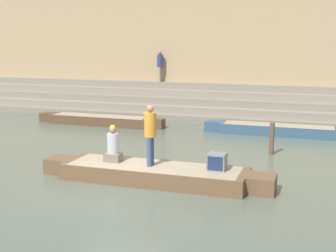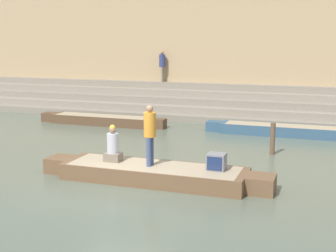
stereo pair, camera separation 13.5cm
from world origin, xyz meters
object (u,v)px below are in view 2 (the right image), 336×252
at_px(person_standing, 150,131).
at_px(person_rowing, 113,147).
at_px(moored_boat_shore, 102,120).
at_px(mooring_post, 273,139).
at_px(rowboat_main, 154,173).
at_px(moored_boat_distant, 279,130).
at_px(tv_set, 216,162).
at_px(person_on_steps, 162,64).

height_order(person_standing, person_rowing, person_standing).
height_order(moored_boat_shore, mooring_post, mooring_post).
xyz_separation_m(rowboat_main, mooring_post, (2.72, 4.19, 0.31)).
bearing_deg(rowboat_main, moored_boat_distant, 70.36).
bearing_deg(moored_boat_distant, person_rowing, -113.39).
relative_size(tv_set, moored_boat_shore, 0.08).
bearing_deg(tv_set, mooring_post, 70.82).
xyz_separation_m(person_standing, moored_boat_shore, (-5.29, 7.39, -1.19)).
distance_m(rowboat_main, person_on_steps, 12.55).
height_order(person_standing, tv_set, person_standing).
height_order(person_rowing, moored_boat_shore, person_rowing).
distance_m(tv_set, person_on_steps, 12.98).
bearing_deg(person_rowing, rowboat_main, -15.39).
bearing_deg(person_standing, person_rowing, 169.34).
xyz_separation_m(rowboat_main, person_on_steps, (-3.98, 11.67, 2.34)).
height_order(rowboat_main, moored_boat_distant, rowboat_main).
relative_size(person_standing, moored_boat_distant, 0.27).
xyz_separation_m(moored_boat_distant, person_on_steps, (-6.58, 4.06, 2.36)).
xyz_separation_m(rowboat_main, moored_boat_distant, (2.60, 7.61, -0.02)).
xyz_separation_m(person_rowing, moored_boat_shore, (-4.12, 7.31, -0.65)).
height_order(rowboat_main, mooring_post, mooring_post).
bearing_deg(rowboat_main, mooring_post, 56.20).
bearing_deg(moored_boat_shore, mooring_post, -16.64).
height_order(person_rowing, mooring_post, person_rowing).
relative_size(rowboat_main, person_on_steps, 4.07).
distance_m(person_standing, moored_boat_distant, 8.17).
relative_size(person_rowing, person_on_steps, 0.65).
height_order(mooring_post, person_on_steps, person_on_steps).
bearing_deg(tv_set, person_rowing, 176.51).
bearing_deg(tv_set, person_on_steps, 111.12).
height_order(tv_set, moored_boat_shore, tv_set).
relative_size(rowboat_main, moored_boat_distant, 1.08).
distance_m(tv_set, moored_boat_distant, 7.50).
distance_m(moored_boat_shore, person_on_steps, 5.09).
relative_size(person_rowing, moored_boat_distant, 0.17).
distance_m(person_rowing, person_on_steps, 12.03).
distance_m(moored_boat_distant, mooring_post, 3.44).
height_order(rowboat_main, moored_boat_shore, rowboat_main).
distance_m(moored_boat_shore, moored_boat_distant, 7.99).
bearing_deg(moored_boat_shore, rowboat_main, -49.02).
distance_m(person_standing, person_on_steps, 12.36).
relative_size(moored_boat_distant, mooring_post, 5.59).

